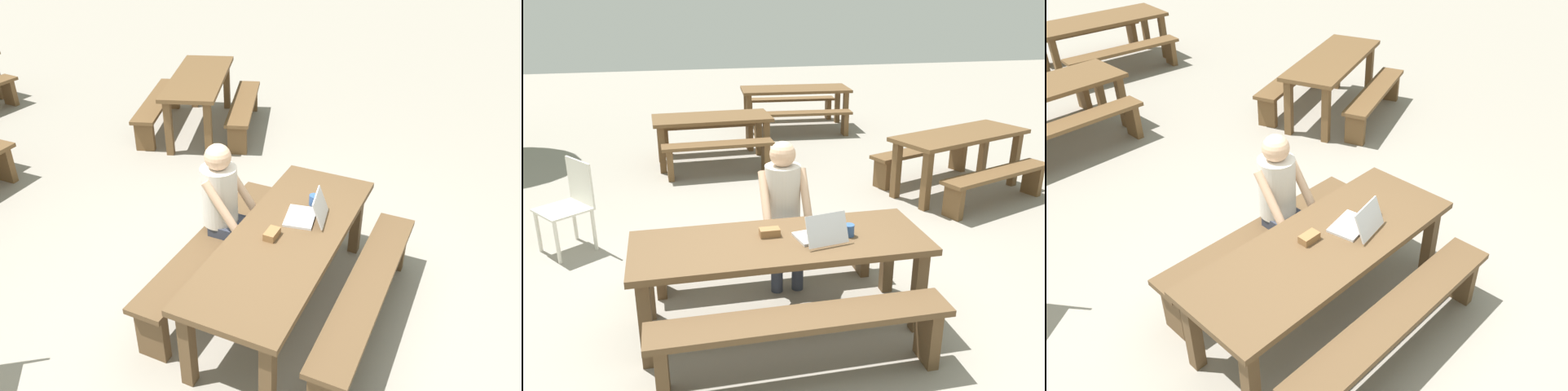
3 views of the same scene
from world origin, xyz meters
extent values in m
plane|color=gray|center=(0.00, 0.00, 0.00)|extent=(30.00, 30.00, 0.00)
cube|color=brown|center=(0.00, 0.00, 0.68)|extent=(2.17, 0.80, 0.05)
cube|color=brown|center=(-0.98, -0.30, 0.33)|extent=(0.09, 0.09, 0.66)
cube|color=brown|center=(0.98, -0.30, 0.33)|extent=(0.09, 0.09, 0.66)
cube|color=brown|center=(-0.98, 0.30, 0.33)|extent=(0.09, 0.09, 0.66)
cube|color=brown|center=(0.98, 0.30, 0.33)|extent=(0.09, 0.09, 0.66)
cube|color=brown|center=(0.00, -0.66, 0.46)|extent=(1.98, 0.30, 0.05)
cube|color=brown|center=(0.89, -0.66, 0.22)|extent=(0.08, 0.24, 0.43)
cube|color=brown|center=(0.00, 0.66, 0.46)|extent=(1.98, 0.30, 0.05)
cube|color=brown|center=(-0.89, 0.66, 0.22)|extent=(0.08, 0.24, 0.43)
cube|color=brown|center=(0.89, 0.66, 0.22)|extent=(0.08, 0.24, 0.43)
cube|color=silver|center=(0.28, -0.01, 0.72)|extent=(0.35, 0.28, 0.02)
cube|color=silver|center=(0.30, -0.16, 0.83)|extent=(0.32, 0.15, 0.22)
cube|color=black|center=(0.30, -0.16, 0.84)|extent=(0.30, 0.13, 0.20)
cube|color=olive|center=(-0.06, 0.09, 0.74)|extent=(0.15, 0.09, 0.06)
cylinder|color=#335693|center=(0.51, -0.04, 0.75)|extent=(0.08, 0.08, 0.09)
cylinder|color=#333847|center=(0.07, 0.48, 0.24)|extent=(0.10, 0.10, 0.48)
cylinder|color=#333847|center=(0.25, 0.48, 0.24)|extent=(0.10, 0.10, 0.48)
cube|color=#333847|center=(0.16, 0.57, 0.52)|extent=(0.28, 0.28, 0.12)
cylinder|color=silver|center=(0.16, 0.66, 0.81)|extent=(0.30, 0.30, 0.51)
cylinder|color=#DBAD89|center=(-0.01, 0.56, 0.83)|extent=(0.07, 0.32, 0.41)
cylinder|color=#DBAD89|center=(0.33, 0.56, 0.83)|extent=(0.07, 0.32, 0.41)
sphere|color=#DBAD89|center=(0.16, 0.66, 1.16)|extent=(0.22, 0.22, 0.22)
cube|color=brown|center=(-0.09, 4.33, 0.69)|extent=(1.72, 0.81, 0.05)
cube|color=brown|center=(0.66, 4.07, 0.33)|extent=(0.09, 0.09, 0.66)
cube|color=brown|center=(0.65, 4.63, 0.33)|extent=(0.09, 0.09, 0.66)
cube|color=brown|center=(-0.08, 3.72, 0.44)|extent=(1.54, 0.35, 0.05)
cube|color=brown|center=(0.59, 3.74, 0.21)|extent=(0.09, 0.24, 0.42)
cube|color=brown|center=(0.55, 4.96, 0.21)|extent=(0.09, 0.24, 0.42)
cube|color=brown|center=(1.63, 6.29, 0.72)|extent=(2.03, 0.96, 0.05)
cube|color=brown|center=(0.72, 6.04, 0.35)|extent=(0.10, 0.10, 0.70)
cube|color=brown|center=(2.49, 5.92, 0.35)|extent=(0.10, 0.10, 0.70)
cube|color=brown|center=(2.54, 6.55, 0.35)|extent=(0.10, 0.10, 0.70)
cube|color=brown|center=(1.58, 5.62, 0.41)|extent=(1.79, 0.42, 0.05)
cube|color=brown|center=(0.79, 5.67, 0.20)|extent=(0.10, 0.24, 0.39)
cube|color=brown|center=(2.37, 5.57, 0.20)|extent=(0.10, 0.24, 0.39)
cube|color=brown|center=(1.67, 6.96, 0.41)|extent=(1.79, 0.42, 0.05)
cube|color=brown|center=(2.46, 6.91, 0.20)|extent=(0.10, 0.24, 0.39)
cube|color=brown|center=(2.82, 2.44, 0.74)|extent=(1.96, 1.28, 0.05)
cube|color=brown|center=(2.14, 1.93, 0.36)|extent=(0.12, 0.12, 0.71)
cube|color=brown|center=(3.67, 2.49, 0.36)|extent=(0.12, 0.12, 0.71)
cube|color=brown|center=(1.97, 2.40, 0.36)|extent=(0.12, 0.12, 0.71)
cube|color=brown|center=(3.50, 2.96, 0.36)|extent=(0.12, 0.12, 0.71)
cube|color=brown|center=(3.02, 1.88, 0.40)|extent=(1.65, 0.85, 0.05)
cube|color=brown|center=(2.35, 1.64, 0.19)|extent=(0.16, 0.25, 0.38)
cube|color=brown|center=(3.70, 2.13, 0.19)|extent=(0.16, 0.25, 0.38)
cube|color=brown|center=(2.62, 3.00, 0.40)|extent=(1.65, 0.85, 0.05)
cube|color=brown|center=(1.94, 2.75, 0.19)|extent=(0.16, 0.25, 0.38)
cube|color=brown|center=(3.29, 3.25, 0.19)|extent=(0.16, 0.25, 0.38)
camera|label=1|loc=(-3.11, -1.24, 3.08)|focal=37.01mm
camera|label=2|loc=(-0.75, -3.53, 2.41)|focal=37.51mm
camera|label=3|loc=(-2.27, -2.03, 3.14)|focal=37.25mm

